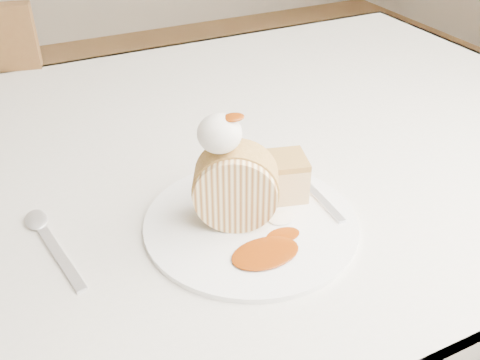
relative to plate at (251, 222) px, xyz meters
name	(u,v)px	position (x,y,z in m)	size (l,w,h in m)	color
table	(200,198)	(0.01, 0.20, -0.09)	(1.40, 0.90, 0.75)	silver
plate	(251,222)	(0.00, 0.00, 0.00)	(0.26, 0.26, 0.01)	white
roulade_slice	(236,187)	(-0.02, 0.01, 0.05)	(0.10, 0.10, 0.05)	#FFEDB1
cake_chunk	(282,179)	(0.06, 0.03, 0.03)	(0.06, 0.05, 0.05)	#B88645
whipped_cream	(219,134)	(-0.03, 0.02, 0.12)	(0.05, 0.05, 0.04)	white
caramel_drizzle	(233,113)	(-0.02, 0.01, 0.15)	(0.03, 0.02, 0.01)	#7D2D05
caramel_pool	(265,253)	(-0.01, -0.06, 0.01)	(0.08, 0.05, 0.00)	#7D2D05
fork	(319,197)	(0.10, 0.00, 0.01)	(0.02, 0.15, 0.00)	silver
spoon	(61,258)	(-0.22, 0.04, 0.00)	(0.02, 0.16, 0.00)	silver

